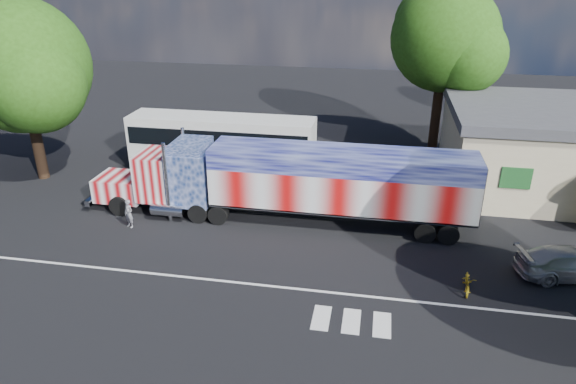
% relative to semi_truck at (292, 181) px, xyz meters
% --- Properties ---
extents(ground, '(100.00, 100.00, 0.00)m').
position_rel_semi_truck_xyz_m(ground, '(-0.12, -3.49, -2.33)').
color(ground, black).
extents(lane_markings, '(30.00, 2.67, 0.01)m').
position_rel_semi_truck_xyz_m(lane_markings, '(1.59, -7.26, -2.33)').
color(lane_markings, silver).
rests_on(lane_markings, ground).
extents(semi_truck, '(21.27, 3.36, 4.54)m').
position_rel_semi_truck_xyz_m(semi_truck, '(0.00, 0.00, 0.00)').
color(semi_truck, black).
rests_on(semi_truck, ground).
extents(coach_bus, '(12.64, 2.94, 3.68)m').
position_rel_semi_truck_xyz_m(coach_bus, '(-6.06, 6.91, -0.43)').
color(coach_bus, silver).
rests_on(coach_bus, ground).
extents(parked_car, '(5.04, 2.88, 1.38)m').
position_rel_semi_truck_xyz_m(parked_car, '(13.29, -3.26, -1.65)').
color(parked_car, '#A8AAAD').
rests_on(parked_car, ground).
extents(woman, '(0.68, 0.59, 1.58)m').
position_rel_semi_truck_xyz_m(woman, '(-8.43, -2.38, -1.54)').
color(woman, slate).
rests_on(woman, ground).
extents(bicycle, '(0.74, 1.70, 0.87)m').
position_rel_semi_truck_xyz_m(bicycle, '(8.64, -5.26, -1.90)').
color(bicycle, gold).
rests_on(bicycle, ground).
extents(tree_ne_a, '(7.94, 7.57, 12.07)m').
position_rel_semi_truck_xyz_m(tree_ne_a, '(8.60, 13.65, 5.89)').
color(tree_ne_a, black).
rests_on(tree_ne_a, ground).
extents(tree_w_a, '(8.62, 8.21, 11.45)m').
position_rel_semi_truck_xyz_m(tree_w_a, '(-17.19, 3.12, 4.96)').
color(tree_w_a, black).
rests_on(tree_w_a, ground).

